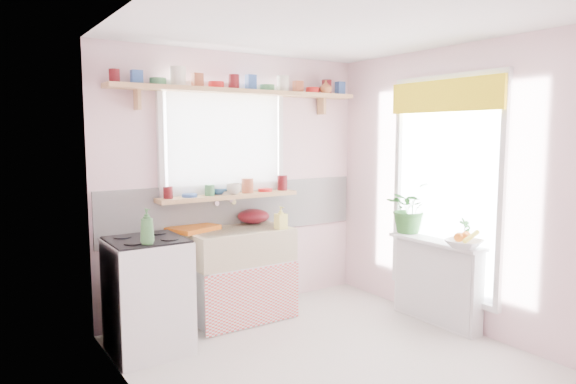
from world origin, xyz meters
TOP-DOWN VIEW (x-y plane):
  - room at (0.66, 0.86)m, footprint 3.20×3.20m
  - sink_unit at (-0.15, 1.29)m, footprint 0.95×0.65m
  - cooker at (-1.10, 1.05)m, footprint 0.58×0.58m
  - radiator_ledge at (1.30, 0.20)m, footprint 0.22×0.95m
  - windowsill at (-0.15, 1.48)m, footprint 1.40×0.22m
  - pine_shelf at (0.00, 1.47)m, footprint 2.52×0.24m
  - shelf_crockery at (0.00, 1.47)m, footprint 2.47×0.11m
  - sill_crockery at (-0.17, 1.48)m, footprint 1.35×0.11m
  - dish_tray at (-0.53, 1.47)m, footprint 0.50×0.44m
  - colander at (0.12, 1.50)m, footprint 0.40×0.40m
  - jade_plant at (1.33, 0.60)m, footprint 0.55×0.52m
  - fruit_bowl at (1.21, -0.15)m, footprint 0.36×0.36m
  - herb_pot at (1.33, -0.06)m, footprint 0.12×0.08m
  - soap_bottle_sink at (0.19, 1.10)m, footprint 0.10×0.10m
  - sill_cup at (-0.13, 1.42)m, footprint 0.17×0.17m
  - sill_bowl at (-0.23, 1.54)m, footprint 0.19×0.19m
  - shelf_vase at (0.94, 1.41)m, footprint 0.16×0.16m
  - cooker_bottle at (-1.15, 0.85)m, footprint 0.12×0.12m
  - fruit at (1.22, -0.14)m, footprint 0.20×0.14m

SIDE VIEW (x-z plane):
  - radiator_ledge at x=1.30m, z-range 0.01..0.78m
  - sink_unit at x=-0.15m, z-range -0.13..0.99m
  - cooker at x=-1.10m, z-range 0.00..0.92m
  - fruit_bowl at x=1.21m, z-range 0.78..0.85m
  - dish_tray at x=-0.53m, z-range 0.85..0.89m
  - fruit at x=1.22m, z-range 0.82..0.92m
  - herb_pot at x=1.33m, z-range 0.77..1.01m
  - colander at x=0.12m, z-range 0.85..0.99m
  - soap_bottle_sink at x=0.19m, z-range 0.85..1.06m
  - jade_plant at x=1.33m, z-range 0.78..1.26m
  - cooker_bottle at x=-1.15m, z-range 0.92..1.18m
  - windowsill at x=-0.15m, z-range 1.12..1.16m
  - sill_bowl at x=-0.23m, z-range 1.16..1.22m
  - sill_cup at x=-0.13m, z-range 1.16..1.26m
  - sill_crockery at x=-0.17m, z-range 1.16..1.28m
  - room at x=0.66m, z-range -0.23..2.97m
  - pine_shelf at x=0.00m, z-range 2.10..2.14m
  - shelf_crockery at x=0.00m, z-range 2.14..2.26m
  - shelf_vase at x=0.94m, z-range 2.14..2.27m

